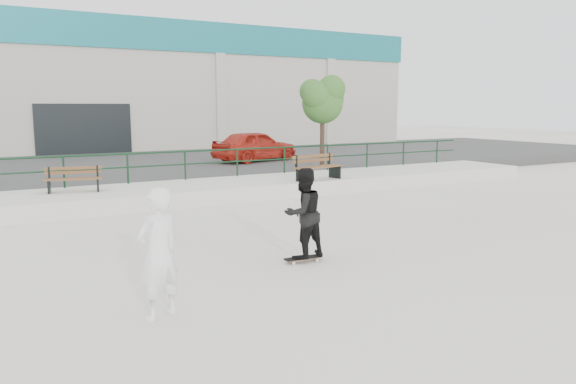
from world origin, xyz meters
TOP-DOWN VIEW (x-y plane):
  - ground at (0.00, 0.00)m, footprint 120.00×120.00m
  - ledge at (0.00, 9.50)m, footprint 30.00×3.00m
  - parking_strip at (0.00, 18.00)m, footprint 60.00×14.00m
  - railing at (-0.00, 10.80)m, footprint 28.00×0.06m
  - commercial_building at (-0.00, 31.99)m, footprint 44.20×16.33m
  - bench_left at (-2.87, 9.83)m, footprint 1.72×0.81m
  - bench_right at (5.01, 8.47)m, footprint 2.02×0.96m
  - tree at (7.57, 12.05)m, footprint 2.16×1.92m
  - red_car at (6.16, 15.67)m, footprint 4.53×2.73m
  - skateboard at (0.03, 1.26)m, footprint 0.79×0.25m
  - standing_skater at (0.03, 1.26)m, footprint 0.95×0.79m
  - seated_skater at (-3.34, -0.25)m, footprint 0.82×0.68m

SIDE VIEW (x-z plane):
  - ground at x=0.00m, z-range 0.00..0.00m
  - skateboard at x=0.03m, z-range 0.03..0.12m
  - ledge at x=0.00m, z-range 0.00..0.50m
  - parking_strip at x=0.00m, z-range 0.00..0.50m
  - bench_left at x=-2.87m, z-range 0.50..1.26m
  - bench_right at x=5.01m, z-range 0.50..1.39m
  - seated_skater at x=-3.34m, z-range 0.00..1.93m
  - standing_skater at x=0.03m, z-range 0.09..1.88m
  - red_car at x=6.16m, z-range 0.50..1.94m
  - railing at x=0.00m, z-range 0.73..1.76m
  - tree at x=7.57m, z-range 1.46..5.31m
  - commercial_building at x=0.00m, z-range 0.58..8.58m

